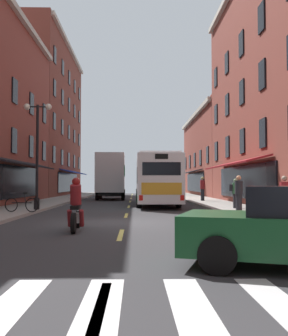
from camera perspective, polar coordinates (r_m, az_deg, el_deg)
ground_plane at (r=14.64m, az=-2.96°, el=-8.27°), size 34.80×80.00×0.10m
lane_centre_dashes at (r=14.39m, az=-2.98°, el=-8.16°), size 0.14×73.90×0.01m
crosswalk_near at (r=4.81m, az=-6.66°, el=-20.23°), size 7.10×2.80×0.01m
sidewalk_right at (r=15.62m, az=19.42°, el=-7.33°), size 3.00×80.00×0.14m
transit_bus at (r=26.40m, az=1.71°, el=-1.75°), size 2.66×12.10×3.26m
box_truck at (r=34.57m, az=-4.93°, el=-1.31°), size 2.59×6.92×4.02m
sedan_near at (r=44.79m, az=-4.34°, el=-3.25°), size 2.00×4.74×1.34m
motorcycle_rider at (r=12.16m, az=-10.11°, el=-5.89°), size 0.62×2.07×1.66m
bicycle_near at (r=18.72m, az=-17.78°, el=-5.16°), size 1.68×0.55×0.91m
pedestrian_near at (r=21.09m, az=13.44°, el=-3.58°), size 0.52×0.40×1.58m
pedestrian_mid at (r=18.22m, az=13.95°, el=-3.68°), size 0.36×0.36×1.69m
pedestrian_far at (r=16.00m, az=20.21°, el=-3.95°), size 0.36×0.36×1.63m
pedestrian_rear at (r=29.51m, az=8.72°, el=-3.00°), size 0.36×0.36×1.82m
street_lamp_twin at (r=20.31m, az=-15.63°, el=2.51°), size 1.42×0.32×5.43m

